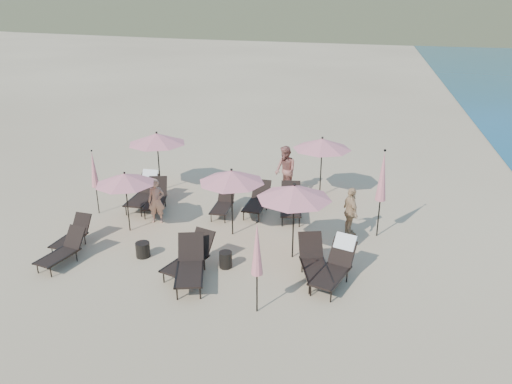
% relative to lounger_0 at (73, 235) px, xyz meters
% --- Properties ---
extents(ground, '(800.00, 800.00, 0.00)m').
position_rel_lounger_0_xyz_m(ground, '(4.77, -0.58, -0.40)').
color(ground, '#D6BA8C').
rests_on(ground, ground).
extents(lounger_0, '(0.68, 1.53, 0.86)m').
position_rel_lounger_0_xyz_m(lounger_0, '(0.00, 0.00, 0.00)').
color(lounger_0, black).
rests_on(lounger_0, ground).
extents(lounger_1, '(0.91, 1.64, 0.89)m').
position_rel_lounger_0_xyz_m(lounger_1, '(0.29, -0.99, 0.02)').
color(lounger_1, black).
rests_on(lounger_1, ground).
extents(lounger_2, '(1.17, 1.86, 1.00)m').
position_rel_lounger_0_xyz_m(lounger_2, '(3.98, -0.64, 0.07)').
color(lounger_2, black).
rests_on(lounger_2, ground).
extents(lounger_3, '(1.20, 1.97, 1.06)m').
position_rel_lounger_0_xyz_m(lounger_3, '(4.14, -1.11, 0.10)').
color(lounger_3, black).
rests_on(lounger_3, ground).
extents(lounger_4, '(1.16, 1.87, 1.01)m').
position_rel_lounger_0_xyz_m(lounger_4, '(7.32, -0.18, 0.07)').
color(lounger_4, black).
rests_on(lounger_4, ground).
extents(lounger_5, '(1.18, 1.93, 1.13)m').
position_rel_lounger_0_xyz_m(lounger_5, '(7.90, -0.32, 0.14)').
color(lounger_5, black).
rests_on(lounger_5, ground).
extents(lounger_6, '(0.71, 1.86, 1.15)m').
position_rel_lounger_0_xyz_m(lounger_6, '(0.76, 3.45, 0.15)').
color(lounger_6, black).
rests_on(lounger_6, ground).
extents(lounger_7, '(1.09, 1.87, 1.01)m').
position_rel_lounger_0_xyz_m(lounger_7, '(1.32, 3.20, 0.07)').
color(lounger_7, black).
rests_on(lounger_7, ground).
extents(lounger_8, '(0.61, 1.59, 0.98)m').
position_rel_lounger_0_xyz_m(lounger_8, '(3.76, 3.43, 0.07)').
color(lounger_8, black).
rests_on(lounger_8, ground).
extents(lounger_9, '(0.73, 1.73, 0.98)m').
position_rel_lounger_0_xyz_m(lounger_9, '(4.89, 3.77, 0.06)').
color(lounger_9, black).
rests_on(lounger_9, ground).
extents(lounger_10, '(0.97, 1.89, 1.04)m').
position_rel_lounger_0_xyz_m(lounger_10, '(6.08, 3.68, 0.08)').
color(lounger_10, black).
rests_on(lounger_10, ground).
extents(umbrella_open_0, '(1.88, 1.88, 2.03)m').
position_rel_lounger_0_xyz_m(umbrella_open_0, '(1.16, 1.40, 1.39)').
color(umbrella_open_0, black).
rests_on(umbrella_open_0, ground).
extents(umbrella_open_1, '(2.06, 2.06, 2.22)m').
position_rel_lounger_0_xyz_m(umbrella_open_1, '(4.49, 1.88, 1.56)').
color(umbrella_open_1, black).
rests_on(umbrella_open_1, ground).
extents(umbrella_open_2, '(2.14, 2.14, 2.30)m').
position_rel_lounger_0_xyz_m(umbrella_open_2, '(6.59, 0.80, 1.63)').
color(umbrella_open_2, black).
rests_on(umbrella_open_2, ground).
extents(umbrella_open_3, '(2.20, 2.20, 2.37)m').
position_rel_lounger_0_xyz_m(umbrella_open_3, '(0.70, 5.04, 1.70)').
color(umbrella_open_3, black).
rests_on(umbrella_open_3, ground).
extents(umbrella_open_4, '(2.17, 2.17, 2.34)m').
position_rel_lounger_0_xyz_m(umbrella_open_4, '(6.88, 5.77, 1.67)').
color(umbrella_open_4, black).
rests_on(umbrella_open_4, ground).
extents(umbrella_closed_0, '(0.28, 0.28, 2.42)m').
position_rel_lounger_0_xyz_m(umbrella_closed_0, '(6.17, -2.07, 1.28)').
color(umbrella_closed_0, black).
rests_on(umbrella_closed_0, ground).
extents(umbrella_closed_1, '(0.34, 0.34, 2.87)m').
position_rel_lounger_0_xyz_m(umbrella_closed_1, '(9.01, 2.77, 1.60)').
color(umbrella_closed_1, black).
rests_on(umbrella_closed_1, ground).
extents(umbrella_closed_2, '(0.27, 0.27, 2.32)m').
position_rel_lounger_0_xyz_m(umbrella_closed_2, '(-0.53, 2.46, 1.21)').
color(umbrella_closed_2, black).
rests_on(umbrella_closed_2, ground).
extents(side_table_0, '(0.42, 0.42, 0.44)m').
position_rel_lounger_0_xyz_m(side_table_0, '(2.32, -0.12, -0.18)').
color(side_table_0, black).
rests_on(side_table_0, ground).
extents(side_table_1, '(0.36, 0.36, 0.47)m').
position_rel_lounger_0_xyz_m(side_table_1, '(4.85, -0.19, -0.16)').
color(side_table_1, black).
rests_on(side_table_1, ground).
extents(beachgoer_a, '(0.62, 0.47, 1.52)m').
position_rel_lounger_0_xyz_m(beachgoer_a, '(1.78, 2.24, 0.36)').
color(beachgoer_a, tan).
rests_on(beachgoer_a, ground).
extents(beachgoer_b, '(1.13, 1.16, 1.88)m').
position_rel_lounger_0_xyz_m(beachgoer_b, '(5.54, 5.73, 0.54)').
color(beachgoer_b, '#A36054').
rests_on(beachgoer_b, ground).
extents(beachgoer_c, '(0.75, 1.01, 1.60)m').
position_rel_lounger_0_xyz_m(beachgoer_c, '(8.14, 2.65, 0.40)').
color(beachgoer_c, tan).
rests_on(beachgoer_c, ground).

